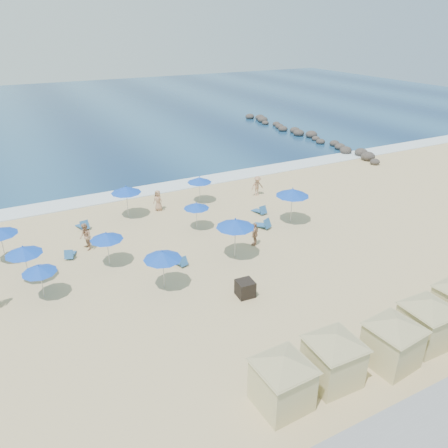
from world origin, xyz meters
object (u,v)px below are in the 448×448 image
Objects in this scene: umbrella_6 at (196,206)px; beachgoer_1 at (85,237)px; umbrella_1 at (39,269)px; umbrella_0 at (23,251)px; rock_jetty at (303,134)px; beachgoer_3 at (257,186)px; cabana_2 at (394,335)px; cabana_3 at (428,316)px; umbrella_3 at (126,190)px; umbrella_4 at (106,236)px; umbrella_9 at (293,192)px; umbrella_5 at (162,255)px; cabana_0 at (283,374)px; beachgoer_2 at (255,234)px; cabana_1 at (334,352)px; trash_bin at (245,288)px; umbrella_8 at (199,180)px; umbrella_7 at (235,223)px; beachgoer_4 at (158,200)px.

beachgoer_1 is (-7.58, 0.50, -0.88)m from umbrella_6.
umbrella_0 is at bearing 103.99° from umbrella_1.
beachgoer_3 is at bearing -137.22° from rock_jetty.
cabana_3 is (2.35, 0.23, 0.02)m from cabana_2.
cabana_3 is 21.62m from umbrella_3.
rock_jetty is at bearing 34.42° from umbrella_4.
cabana_3 is at bearing -99.87° from umbrella_9.
umbrella_5 reaches higher than umbrella_4.
umbrella_3 is (-0.12, 20.03, 0.70)m from cabana_0.
umbrella_3 is 1.58× the size of beachgoer_2.
cabana_0 reaches higher than umbrella_0.
cabana_0 is 0.99× the size of cabana_1.
umbrella_6 is at bearing 86.12° from trash_bin.
umbrella_4 is at bearing -143.92° from umbrella_8.
trash_bin is 13.75m from umbrella_8.
umbrella_6 is 8.14m from beachgoer_3.
umbrella_9 is 6.09m from beachgoer_3.
cabana_1 reaches higher than cabana_0.
umbrella_5 is 15.44m from beachgoer_3.
rock_jetty is 37.06m from umbrella_5.
umbrella_1 is 1.28× the size of beachgoer_2.
cabana_0 is 1.53× the size of umbrella_7.
umbrella_4 is 0.83× the size of umbrella_7.
umbrella_7 reaches higher than cabana_2.
cabana_3 reaches higher than umbrella_3.
beachgoer_3 is at bearing 16.55° from umbrella_0.
umbrella_5 is at bearing -62.36° from umbrella_4.
umbrella_1 is 5.55m from beachgoer_1.
cabana_2 is at bearing -3.56° from cabana_0.
umbrella_5 is at bearing -32.69° from umbrella_0.
cabana_2 is 1.87× the size of umbrella_8.
umbrella_8 reaches higher than beachgoer_2.
beachgoer_4 is at bearing 104.93° from cabana_3.
umbrella_0 is 0.84× the size of umbrella_9.
beachgoer_2 is (6.07, -8.29, -1.39)m from umbrella_3.
beachgoer_3 is (8.38, 12.41, 0.39)m from trash_bin.
umbrella_9 is 1.70× the size of beachgoer_2.
umbrella_5 reaches higher than umbrella_8.
umbrella_6 is (11.27, 1.87, -0.20)m from umbrella_0.
trash_bin is 0.55× the size of beachgoer_4.
cabana_3 is at bearing -17.34° from beachgoer_4.
cabana_1 is 1.82× the size of umbrella_0.
rock_jetty is at bearing 41.23° from umbrella_5.
cabana_3 reaches higher than cabana_1.
umbrella_8 is at bearing 78.53° from umbrella_7.
trash_bin is at bearing -104.56° from umbrella_8.
umbrella_9 is 14.42m from beachgoer_1.
umbrella_3 is 1.50× the size of beachgoer_3.
trash_bin is at bearing -139.46° from umbrella_9.
umbrella_4 is (-3.18, 13.59, 0.44)m from cabana_0.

